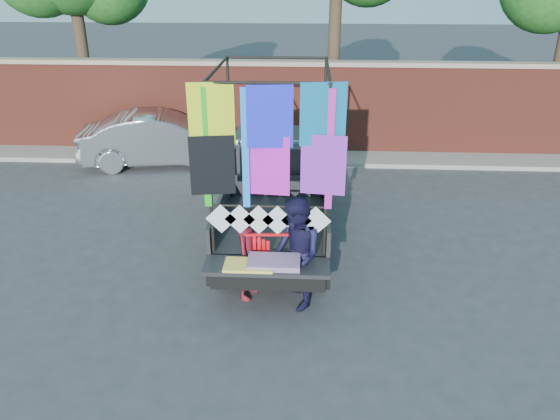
{
  "coord_description": "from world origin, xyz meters",
  "views": [
    {
      "loc": [
        0.31,
        -8.27,
        5.03
      ],
      "look_at": [
        -0.12,
        -0.25,
        1.4
      ],
      "focal_mm": 35.0,
      "sensor_mm": 36.0,
      "label": 1
    }
  ],
  "objects_px": {
    "sedan": "(162,139)",
    "pickup_truck": "(278,186)",
    "man": "(296,254)",
    "woman": "(248,254)"
  },
  "relations": [
    {
      "from": "woman",
      "to": "man",
      "type": "bearing_deg",
      "value": -90.41
    },
    {
      "from": "woman",
      "to": "pickup_truck",
      "type": "bearing_deg",
      "value": 8.37
    },
    {
      "from": "pickup_truck",
      "to": "woman",
      "type": "bearing_deg",
      "value": -97.46
    },
    {
      "from": "pickup_truck",
      "to": "man",
      "type": "distance_m",
      "value": 2.9
    },
    {
      "from": "sedan",
      "to": "woman",
      "type": "bearing_deg",
      "value": -165.96
    },
    {
      "from": "sedan",
      "to": "pickup_truck",
      "type": "bearing_deg",
      "value": -149.39
    },
    {
      "from": "pickup_truck",
      "to": "sedan",
      "type": "distance_m",
      "value": 5.05
    },
    {
      "from": "sedan",
      "to": "woman",
      "type": "relative_size",
      "value": 2.79
    },
    {
      "from": "man",
      "to": "pickup_truck",
      "type": "bearing_deg",
      "value": 167.8
    },
    {
      "from": "sedan",
      "to": "man",
      "type": "distance_m",
      "value": 7.64
    }
  ]
}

